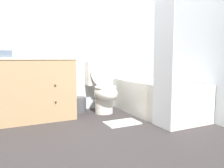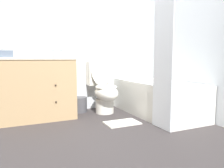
% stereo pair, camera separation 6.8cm
% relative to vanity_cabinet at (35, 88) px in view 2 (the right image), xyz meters
% --- Properties ---
extents(ground_plane, '(14.00, 14.00, 0.00)m').
position_rel_vanity_cabinet_xyz_m(ground_plane, '(0.79, -1.41, -0.45)').
color(ground_plane, '#383333').
extents(wall_back, '(8.00, 0.06, 2.50)m').
position_rel_vanity_cabinet_xyz_m(wall_back, '(0.78, 0.31, 0.80)').
color(wall_back, silver).
rests_on(wall_back, ground_plane).
extents(wall_right, '(0.05, 2.70, 2.50)m').
position_rel_vanity_cabinet_xyz_m(wall_right, '(2.15, -0.56, 0.80)').
color(wall_right, silver).
rests_on(wall_right, ground_plane).
extents(vanity_cabinet, '(1.11, 0.61, 0.88)m').
position_rel_vanity_cabinet_xyz_m(vanity_cabinet, '(0.00, 0.00, 0.00)').
color(vanity_cabinet, tan).
rests_on(vanity_cabinet, ground_plane).
extents(sink_faucet, '(0.14, 0.12, 0.12)m').
position_rel_vanity_cabinet_xyz_m(sink_faucet, '(-0.00, 0.21, 0.47)').
color(sink_faucet, silver).
rests_on(sink_faucet, vanity_cabinet).
extents(toilet, '(0.37, 0.70, 0.90)m').
position_rel_vanity_cabinet_xyz_m(toilet, '(1.05, -0.06, -0.07)').
color(toilet, silver).
rests_on(toilet, ground_plane).
extents(bathtub, '(0.73, 1.59, 0.52)m').
position_rel_vanity_cabinet_xyz_m(bathtub, '(1.75, -0.51, -0.19)').
color(bathtub, silver).
rests_on(bathtub, ground_plane).
extents(shower_curtain, '(0.01, 0.36, 2.02)m').
position_rel_vanity_cabinet_xyz_m(shower_curtain, '(1.38, -1.14, 0.57)').
color(shower_curtain, white).
rests_on(shower_curtain, ground_plane).
extents(wastebasket, '(0.23, 0.23, 0.24)m').
position_rel_vanity_cabinet_xyz_m(wastebasket, '(0.70, 0.13, -0.33)').
color(wastebasket, '#4C4C51').
rests_on(wastebasket, ground_plane).
extents(tissue_box, '(0.13, 0.12, 0.12)m').
position_rel_vanity_cabinet_xyz_m(tissue_box, '(0.38, 0.18, 0.48)').
color(tissue_box, silver).
rests_on(tissue_box, vanity_cabinet).
extents(soap_dispenser, '(0.06, 0.06, 0.18)m').
position_rel_vanity_cabinet_xyz_m(soap_dispenser, '(0.48, 0.03, 0.52)').
color(soap_dispenser, silver).
rests_on(soap_dispenser, vanity_cabinet).
extents(hand_towel_folded, '(0.26, 0.13, 0.09)m').
position_rel_vanity_cabinet_xyz_m(hand_towel_folded, '(-0.39, -0.20, 0.48)').
color(hand_towel_folded, slate).
rests_on(hand_towel_folded, vanity_cabinet).
extents(bath_towel_folded, '(0.32, 0.25, 0.09)m').
position_rel_vanity_cabinet_xyz_m(bath_towel_folded, '(1.63, -0.97, 0.11)').
color(bath_towel_folded, silver).
rests_on(bath_towel_folded, bathtub).
extents(bath_mat, '(0.45, 0.29, 0.02)m').
position_rel_vanity_cabinet_xyz_m(bath_mat, '(1.03, -0.74, -0.44)').
color(bath_mat, silver).
rests_on(bath_mat, ground_plane).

